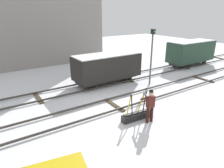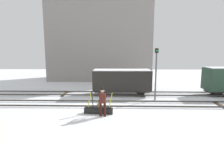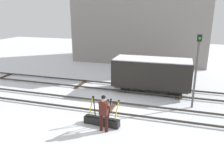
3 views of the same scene
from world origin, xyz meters
name	(u,v)px [view 1 (image 1 of 3)]	position (x,y,z in m)	size (l,w,h in m)	color
ground_plane	(114,105)	(0.00, 0.00, 0.00)	(60.00, 60.00, 0.00)	white
track_main_line	(114,104)	(0.00, 0.00, 0.11)	(44.00, 1.94, 0.18)	#38332D
track_siding_near	(87,86)	(0.00, 3.55, 0.11)	(44.00, 1.94, 0.18)	#38332D
switch_lever_frame	(138,115)	(0.14, -1.97, 0.25)	(1.83, 0.50, 1.45)	black
rail_worker	(150,104)	(0.44, -2.51, 1.00)	(0.57, 0.67, 1.77)	#351511
signal_post	(152,52)	(4.37, 1.59, 2.51)	(0.24, 0.32, 4.13)	#4C4C4C
apartment_building	(30,11)	(-1.06, 14.22, 5.29)	(14.01, 6.34, 10.57)	gray
freight_car_back_track	(191,52)	(11.83, 3.55, 1.44)	(5.27, 2.01, 2.52)	#2D2B28
freight_car_far_end	(107,67)	(1.73, 3.55, 1.33)	(5.13, 2.11, 2.30)	#2D2B28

